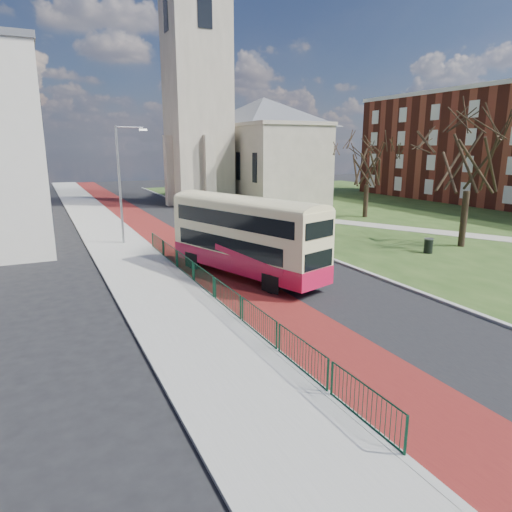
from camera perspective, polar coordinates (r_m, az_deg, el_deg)
ground at (r=18.69m, az=7.70°, el=-7.79°), size 160.00×160.00×0.00m
road_carriageway at (r=36.87m, az=-7.51°, el=2.87°), size 9.00×120.00×0.01m
bus_lane at (r=36.15m, az=-11.58°, el=2.50°), size 3.40×120.00×0.01m
pavement_west at (r=35.43m, az=-17.54°, el=2.01°), size 4.00×120.00×0.12m
kerb_west at (r=35.75m, az=-14.38°, el=2.32°), size 0.25×120.00×0.13m
kerb_east at (r=40.31m, az=-2.18°, el=3.97°), size 0.25×80.00×0.13m
grass_green at (r=51.48m, az=18.68°, el=5.31°), size 40.00×80.00×0.04m
footpath at (r=39.06m, az=24.51°, el=2.43°), size 18.84×32.82×0.03m
pedestrian_railing at (r=20.63m, az=-5.32°, el=-4.02°), size 0.07×24.00×1.12m
gothic_church at (r=57.36m, az=-2.79°, el=19.91°), size 16.38×18.00×40.00m
streetlamp at (r=32.99m, az=-16.45°, el=9.24°), size 2.13×0.18×8.00m
bus at (r=23.81m, az=-1.37°, el=2.84°), size 5.19×10.01×4.09m
winter_tree_near at (r=33.87m, az=25.36°, el=12.38°), size 8.05×8.05×9.79m
winter_tree_far at (r=45.53m, az=13.83°, el=11.68°), size 6.75×6.75×8.01m
litter_bin at (r=31.45m, az=20.75°, el=1.22°), size 0.68×0.68×0.96m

